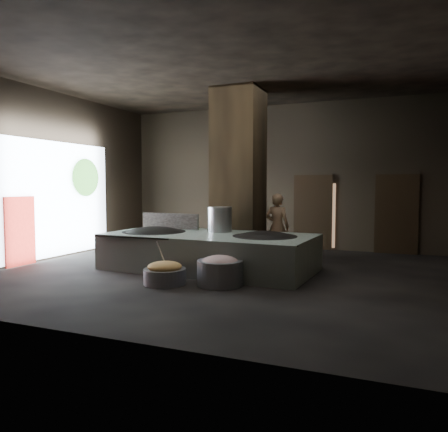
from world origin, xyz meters
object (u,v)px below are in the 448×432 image
at_px(wok_right, 265,240).
at_px(veg_basin, 165,276).
at_px(stock_pot, 220,220).
at_px(cook, 277,227).
at_px(wok_left, 154,235).
at_px(meat_basin, 220,273).
at_px(hearth_platform, 209,252).

bearing_deg(wok_right, veg_basin, -130.88).
bearing_deg(stock_pot, wok_right, -21.04).
distance_m(cook, veg_basin, 3.90).
relative_size(wok_left, cook, 0.86).
xyz_separation_m(wok_right, veg_basin, (-1.54, -1.77, -0.59)).
height_order(cook, meat_basin, cook).
bearing_deg(wok_left, cook, 36.61).
height_order(wok_left, meat_basin, wok_left).
bearing_deg(hearth_platform, wok_left, -175.03).
relative_size(hearth_platform, stock_pot, 7.67).
height_order(wok_left, wok_right, wok_left).
bearing_deg(veg_basin, meat_basin, 17.04).
bearing_deg(wok_left, veg_basin, -52.94).
height_order(stock_pot, meat_basin, stock_pot).
height_order(wok_left, stock_pot, stock_pot).
xyz_separation_m(wok_left, veg_basin, (1.26, -1.67, -0.59)).
distance_m(wok_right, meat_basin, 1.61).
xyz_separation_m(veg_basin, meat_basin, (1.06, 0.32, 0.09)).
distance_m(hearth_platform, cook, 2.24).
relative_size(wok_right, veg_basin, 1.68).
relative_size(wok_right, meat_basin, 1.57).
distance_m(hearth_platform, wok_right, 1.39).
bearing_deg(stock_pot, hearth_platform, -95.19).
bearing_deg(stock_pot, cook, 50.60).
xyz_separation_m(hearth_platform, wok_left, (-1.45, -0.05, 0.33)).
bearing_deg(veg_basin, hearth_platform, 83.85).
relative_size(wok_left, stock_pot, 2.42).
xyz_separation_m(stock_pot, meat_basin, (0.82, -1.95, -0.88)).
relative_size(cook, meat_basin, 1.95).
xyz_separation_m(wok_right, cook, (-0.22, 1.82, 0.13)).
distance_m(hearth_platform, stock_pot, 0.90).
relative_size(hearth_platform, cook, 2.73).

